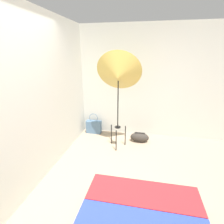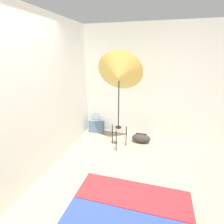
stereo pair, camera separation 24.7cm
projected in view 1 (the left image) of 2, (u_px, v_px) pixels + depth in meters
name	position (u px, v px, depth m)	size (l,w,h in m)	color
ground_plane	(116.00, 208.00, 2.32)	(14.00, 14.00, 0.00)	gray
wall_back	(134.00, 83.00, 4.13)	(8.00, 0.05, 2.60)	beige
wall_side_left	(54.00, 93.00, 3.08)	(0.05, 8.00, 2.60)	beige
photo_umbrella	(118.00, 75.00, 3.38)	(0.91, 0.66, 2.02)	black
tote_bag	(94.00, 127.00, 4.49)	(0.38, 0.14, 0.52)	slate
duffel_bag	(140.00, 137.00, 4.05)	(0.43, 0.22, 0.23)	#332D28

